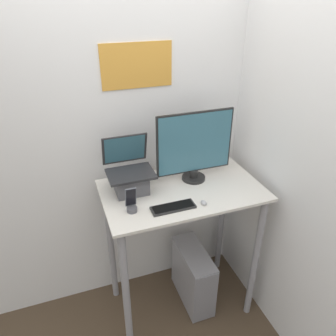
{
  "coord_description": "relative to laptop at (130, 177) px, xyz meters",
  "views": [
    {
      "loc": [
        -0.71,
        -1.39,
        2.29
      ],
      "look_at": [
        -0.1,
        0.31,
        1.29
      ],
      "focal_mm": 35.0,
      "sensor_mm": 36.0,
      "label": 1
    }
  ],
  "objects": [
    {
      "name": "mouse",
      "position": [
        0.39,
        -0.3,
        -0.09
      ],
      "size": [
        0.03,
        0.05,
        0.02
      ],
      "color": "#99999E",
      "rests_on": "desk"
    },
    {
      "name": "wall_back",
      "position": [
        0.33,
        0.31,
        0.09
      ],
      "size": [
        6.0,
        0.06,
        2.6
      ],
      "color": "silver",
      "rests_on": "ground_plane"
    },
    {
      "name": "keyboard",
      "position": [
        0.19,
        -0.28,
        -0.1
      ],
      "size": [
        0.27,
        0.09,
        0.02
      ],
      "color": "black",
      "rests_on": "desk"
    },
    {
      "name": "wall_side_right",
      "position": [
        0.95,
        -0.41,
        0.09
      ],
      "size": [
        0.05,
        6.0,
        2.6
      ],
      "color": "silver",
      "rests_on": "ground_plane"
    },
    {
      "name": "desk",
      "position": [
        0.33,
        -0.09,
        -0.36
      ],
      "size": [
        1.07,
        0.63,
        1.11
      ],
      "color": "beige",
      "rests_on": "ground_plane"
    },
    {
      "name": "ground_plane",
      "position": [
        0.33,
        -0.41,
        -1.21
      ],
      "size": [
        12.0,
        12.0,
        0.0
      ],
      "primitive_type": "plane",
      "color": "#473828"
    },
    {
      "name": "cell_phone",
      "position": [
        -0.05,
        -0.22,
        -0.05
      ],
      "size": [
        0.07,
        0.06,
        0.16
      ],
      "color": "#4C4C51",
      "rests_on": "desk"
    },
    {
      "name": "laptop",
      "position": [
        0.0,
        0.0,
        0.0
      ],
      "size": [
        0.3,
        0.28,
        0.36
      ],
      "color": "#4C4C51",
      "rests_on": "desk"
    },
    {
      "name": "monitor",
      "position": [
        0.45,
        0.0,
        0.14
      ],
      "size": [
        0.54,
        0.16,
        0.49
      ],
      "color": "black",
      "rests_on": "desk"
    },
    {
      "name": "computer_tower",
      "position": [
        0.45,
        -0.08,
        -0.97
      ],
      "size": [
        0.19,
        0.48,
        0.49
      ],
      "color": "gray",
      "rests_on": "ground_plane"
    }
  ]
}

